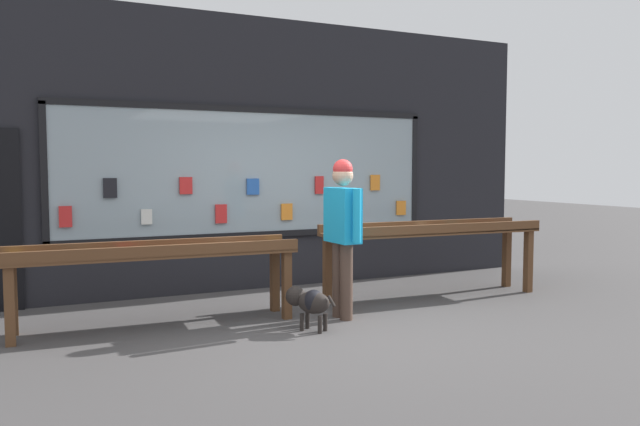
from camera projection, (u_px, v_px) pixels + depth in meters
The scene contains 6 objects.
ground_plane at pixel (341, 326), 6.48m from camera, with size 40.00×40.00×0.00m, color #474444.
shopfront_facade at pixel (258, 156), 8.48m from camera, with size 8.43×0.29×3.66m.
display_table_left at pixel (156, 259), 6.43m from camera, with size 2.94×0.70×0.88m.
display_table_right at pixel (432, 237), 7.89m from camera, with size 2.94×0.72×0.96m.
person_browsing at pixel (343, 225), 6.76m from camera, with size 0.24×0.68×1.74m.
small_dog at pixel (310, 301), 6.30m from camera, with size 0.42×0.48×0.44m.
Camera 1 is at (-2.92, -5.67, 1.65)m, focal length 35.00 mm.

